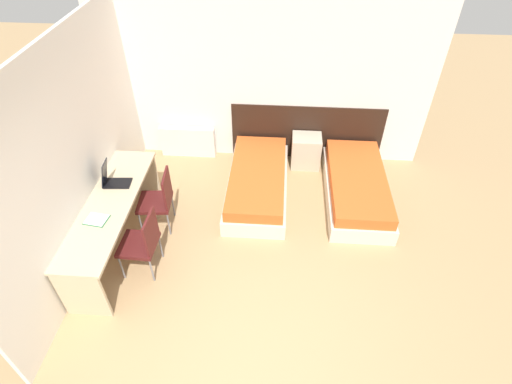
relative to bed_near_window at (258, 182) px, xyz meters
name	(u,v)px	position (x,y,z in m)	size (l,w,h in m)	color
ground_plane	(243,352)	(0.02, -2.63, -0.20)	(20.00, 20.00, 0.00)	tan
wall_back	(264,83)	(0.02, 1.05, 1.15)	(5.22, 0.05, 2.70)	white
wall_left	(82,145)	(-2.11, -0.80, 1.15)	(0.05, 4.65, 2.70)	white
headboard_panel	(307,133)	(0.75, 1.01, 0.29)	(2.51, 0.03, 0.98)	black
bed_near_window	(258,182)	(0.00, 0.00, 0.00)	(0.90, 1.96, 0.42)	beige
bed_near_door	(356,187)	(1.51, 0.00, 0.00)	(0.90, 1.96, 0.42)	beige
nightstand	(306,151)	(0.75, 0.78, 0.07)	(0.48, 0.39, 0.56)	beige
radiator	(188,142)	(-1.27, 0.93, 0.07)	(0.93, 0.12, 0.55)	silver
desk	(112,212)	(-1.79, -1.19, 0.39)	(0.59, 2.24, 0.75)	#C6B28E
chair_near_laptop	(159,198)	(-1.29, -0.80, 0.30)	(0.48, 0.48, 0.92)	#511919
chair_near_notebook	(143,241)	(-1.29, -1.58, 0.30)	(0.46, 0.46, 0.92)	#511919
laptop	(113,180)	(-1.85, -0.82, 0.61)	(0.37, 0.24, 0.36)	black
open_notebook	(96,220)	(-1.83, -1.49, 0.55)	(0.29, 0.24, 0.02)	#236B3D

